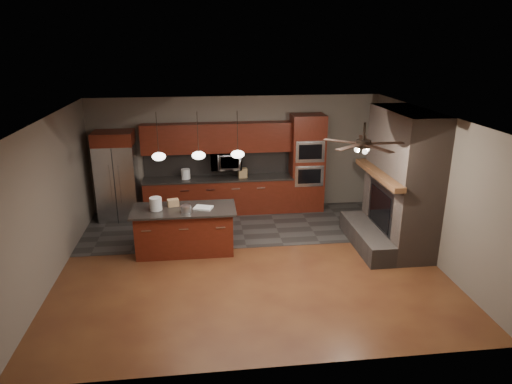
{
  "coord_description": "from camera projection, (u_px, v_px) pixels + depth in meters",
  "views": [
    {
      "loc": [
        -0.82,
        -7.86,
        4.09
      ],
      "look_at": [
        0.2,
        0.6,
        1.21
      ],
      "focal_mm": 32.0,
      "sensor_mm": 36.0,
      "label": 1
    }
  ],
  "objects": [
    {
      "name": "left_wall",
      "position": [
        50.0,
        201.0,
        7.95
      ],
      "size": [
        0.02,
        6.0,
        2.8
      ],
      "primitive_type": "cube",
      "color": "#6A5F55",
      "rests_on": "ground"
    },
    {
      "name": "cardboard_box",
      "position": [
        173.0,
        203.0,
        9.06
      ],
      "size": [
        0.24,
        0.2,
        0.14
      ],
      "primitive_type": "cube",
      "rotation": [
        0.0,
        0.0,
        0.24
      ],
      "color": "#AA8257",
      "rests_on": "kitchen_island"
    },
    {
      "name": "refrigerator",
      "position": [
        117.0,
        176.0,
        10.6
      ],
      "size": [
        0.9,
        0.75,
        2.09
      ],
      "color": "silver",
      "rests_on": "ground"
    },
    {
      "name": "back_cabinetry",
      "position": [
        218.0,
        177.0,
        11.03
      ],
      "size": [
        3.59,
        0.64,
        2.2
      ],
      "color": "#5C1B11",
      "rests_on": "ground"
    },
    {
      "name": "oven_tower",
      "position": [
        307.0,
        163.0,
        11.14
      ],
      "size": [
        0.8,
        0.63,
        2.38
      ],
      "color": "#5C1B11",
      "rests_on": "ground"
    },
    {
      "name": "counter_box",
      "position": [
        243.0,
        173.0,
        10.97
      ],
      "size": [
        0.22,
        0.18,
        0.23
      ],
      "primitive_type": "cube",
      "rotation": [
        0.0,
        0.0,
        0.08
      ],
      "color": "#A38254",
      "rests_on": "back_cabinetry"
    },
    {
      "name": "pendant_right",
      "position": [
        238.0,
        154.0,
        8.81
      ],
      "size": [
        0.26,
        0.26,
        0.92
      ],
      "color": "black",
      "rests_on": "ceiling"
    },
    {
      "name": "back_wall",
      "position": [
        236.0,
        154.0,
        11.17
      ],
      "size": [
        7.0,
        0.02,
        2.8
      ],
      "primitive_type": "cube",
      "color": "#6A5F55",
      "rests_on": "ground"
    },
    {
      "name": "fireplace_column",
      "position": [
        398.0,
        186.0,
        9.1
      ],
      "size": [
        1.3,
        2.1,
        2.8
      ],
      "color": "brown",
      "rests_on": "ground"
    },
    {
      "name": "slate_tile_patch",
      "position": [
        241.0,
        225.0,
        10.48
      ],
      "size": [
        7.0,
        2.4,
        0.01
      ],
      "primitive_type": "cube",
      "color": "#353230",
      "rests_on": "ground"
    },
    {
      "name": "paint_can",
      "position": [
        186.0,
        209.0,
        8.71
      ],
      "size": [
        0.27,
        0.27,
        0.14
      ],
      "primitive_type": "cylinder",
      "rotation": [
        0.0,
        0.0,
        -0.41
      ],
      "color": "silver",
      "rests_on": "kitchen_island"
    },
    {
      "name": "microwave",
      "position": [
        226.0,
        161.0,
        10.93
      ],
      "size": [
        0.73,
        0.41,
        0.5
      ],
      "primitive_type": "imported",
      "color": "silver",
      "rests_on": "back_cabinetry"
    },
    {
      "name": "ground",
      "position": [
        250.0,
        262.0,
        8.79
      ],
      "size": [
        7.0,
        7.0,
        0.0
      ],
      "primitive_type": "plane",
      "color": "brown",
      "rests_on": "ground"
    },
    {
      "name": "pendant_left",
      "position": [
        159.0,
        156.0,
        8.64
      ],
      "size": [
        0.26,
        0.26,
        0.92
      ],
      "color": "black",
      "rests_on": "ceiling"
    },
    {
      "name": "ceiling_fan",
      "position": [
        363.0,
        143.0,
        7.46
      ],
      "size": [
        1.27,
        1.33,
        0.41
      ],
      "color": "black",
      "rests_on": "ceiling"
    },
    {
      "name": "right_wall",
      "position": [
        431.0,
        186.0,
        8.74
      ],
      "size": [
        0.02,
        6.0,
        2.8
      ],
      "primitive_type": "cube",
      "color": "#6A5F55",
      "rests_on": "ground"
    },
    {
      "name": "counter_bucket",
      "position": [
        186.0,
        174.0,
        10.87
      ],
      "size": [
        0.23,
        0.23,
        0.24
      ],
      "primitive_type": "cylinder",
      "rotation": [
        0.0,
        0.0,
        0.11
      ],
      "color": "white",
      "rests_on": "back_cabinetry"
    },
    {
      "name": "ceiling",
      "position": [
        249.0,
        117.0,
        7.9
      ],
      "size": [
        7.0,
        6.0,
        0.02
      ],
      "primitive_type": "cube",
      "color": "white",
      "rests_on": "back_wall"
    },
    {
      "name": "kitchen_island",
      "position": [
        185.0,
        230.0,
        9.08
      ],
      "size": [
        2.04,
        0.94,
        0.92
      ],
      "rotation": [
        0.0,
        0.0,
        -0.01
      ],
      "color": "#5C1B11",
      "rests_on": "ground"
    },
    {
      "name": "paint_tray",
      "position": [
        203.0,
        208.0,
        8.93
      ],
      "size": [
        0.41,
        0.34,
        0.03
      ],
      "primitive_type": "cube",
      "rotation": [
        0.0,
        0.0,
        -0.34
      ],
      "color": "white",
      "rests_on": "kitchen_island"
    },
    {
      "name": "white_bucket",
      "position": [
        156.0,
        204.0,
        8.82
      ],
      "size": [
        0.31,
        0.31,
        0.25
      ],
      "primitive_type": "cylinder",
      "rotation": [
        0.0,
        0.0,
        0.43
      ],
      "color": "silver",
      "rests_on": "kitchen_island"
    },
    {
      "name": "pendant_center",
      "position": [
        199.0,
        155.0,
        8.72
      ],
      "size": [
        0.26,
        0.26,
        0.92
      ],
      "color": "black",
      "rests_on": "ceiling"
    }
  ]
}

